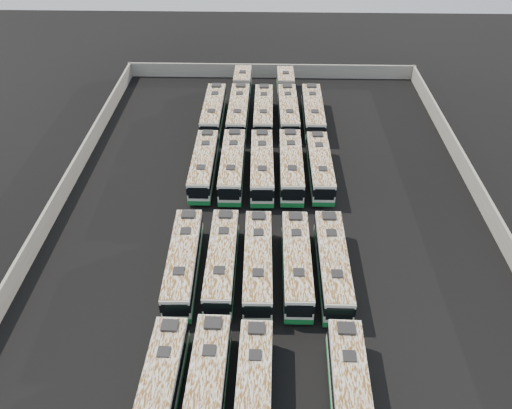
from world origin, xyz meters
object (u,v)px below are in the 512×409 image
Objects in this scene: bus_midback_right at (291,166)px; bus_back_far_right at (313,112)px; bus_midback_far_left at (204,165)px; bus_midback_far_right at (320,167)px; bus_midfront_left at (222,261)px; bus_back_center at (263,112)px; bus_midfront_right at (297,263)px; bus_back_far_left at (214,111)px; bus_front_center at (254,399)px; bus_back_left at (240,101)px; bus_midfront_far_right at (332,264)px; bus_midfront_center at (258,263)px; bus_back_right at (287,101)px; bus_midback_center at (262,166)px; bus_midback_left at (232,165)px; bus_front_far_left at (159,395)px; bus_front_far_right at (351,401)px; bus_midfront_far_left at (184,262)px; bus_front_left at (206,395)px.

bus_midback_right reaches higher than bus_back_far_right.
bus_midback_far_right is (13.13, 0.06, -0.02)m from bus_midback_far_left.
bus_back_center reaches higher than bus_midfront_left.
bus_midfront_right is 1.00× the size of bus_midback_far_right.
bus_back_far_left is at bearing 109.34° from bus_midfront_right.
bus_back_left is at bearing 95.02° from bus_front_center.
bus_midback_right is at bearing 101.75° from bus_midfront_far_right.
bus_midfront_far_right is (6.58, 0.02, 0.02)m from bus_midfront_center.
bus_midback_far_right is at bearing -79.60° from bus_back_right.
bus_back_far_left is 0.64× the size of bus_back_left.
bus_midfront_far_right is 0.98× the size of bus_midback_center.
bus_midback_left reaches higher than bus_midback_far_left.
bus_midfront_left is at bearing -83.15° from bus_back_far_left.
bus_back_right is (9.94, 3.36, -0.02)m from bus_back_far_left.
bus_midback_right reaches higher than bus_midfront_right.
bus_midfront_far_right is 0.99× the size of bus_midback_right.
bus_midfront_center is at bearing -97.07° from bus_back_right.
bus_back_far_right is at bearing 76.12° from bus_midfront_center.
bus_back_left reaches higher than bus_midback_left.
bus_front_far_left reaches higher than bus_midback_far_right.
bus_back_left is at bearing 95.04° from bus_midfront_center.
bus_midfront_far_right is 0.99× the size of bus_back_far_right.
bus_back_left is (-9.77, 44.76, 0.01)m from bus_front_far_right.
bus_midback_center is at bearing 112.92° from bus_midfront_far_right.
bus_midfront_far_right is 28.63m from bus_back_far_right.
bus_midback_left reaches higher than bus_back_far_left.
bus_midback_right is 13.45m from bus_back_far_right.
bus_midback_right is at bearing 84.18° from bus_front_center.
bus_midback_far_left is at bearing 88.08° from bus_midfront_far_left.
bus_midback_center is 14.68m from bus_back_far_left.
bus_midfront_left is at bearing -108.85° from bus_back_far_right.
bus_front_far_left is at bearing -104.25° from bus_midback_center.
bus_front_left is 1.00× the size of bus_front_far_right.
bus_midfront_far_left is 10.02m from bus_midfront_right.
bus_front_far_left is 45.82m from bus_back_right.
bus_midfront_center is at bearing -1.56° from bus_midfront_far_left.
bus_back_right is at bearing 90.10° from bus_midback_right.
bus_back_right is (-0.07, 31.74, 0.02)m from bus_midfront_right.
bus_midback_far_left is at bearing 177.75° from bus_midback_center.
bus_back_left is at bearing 136.82° from bus_back_center.
bus_midback_far_left is at bearing -179.66° from bus_midback_right.
bus_back_right is at bearing 95.50° from bus_front_far_right.
bus_front_center is 28.80m from bus_midback_right.
bus_midfront_center is at bearing -102.81° from bus_back_far_right.
bus_back_left is (3.29, 44.58, 0.07)m from bus_front_far_left.
bus_back_center is at bearing 0.83° from bus_back_far_left.
bus_midfront_left is 6.62m from bus_midfront_right.
bus_midback_far_right is (6.54, 0.19, -0.07)m from bus_midback_center.
bus_front_center is at bearing -83.74° from bus_midback_left.
bus_midback_center reaches higher than bus_midfront_far_right.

